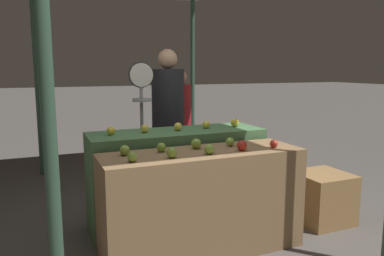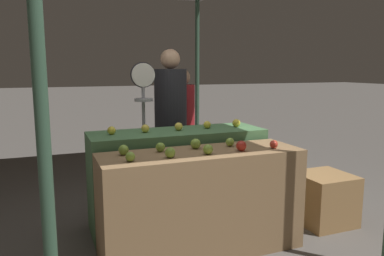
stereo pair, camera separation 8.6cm
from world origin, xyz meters
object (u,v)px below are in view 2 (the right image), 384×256
object	(u,v)px
person_vendor_at_scale	(171,113)
person_customer_left	(183,118)
wooden_crate_side	(324,199)
produce_scale	(144,104)

from	to	relation	value
person_vendor_at_scale	person_customer_left	bearing A→B (deg)	-145.80
person_vendor_at_scale	person_customer_left	size ratio (longest dim) A/B	1.15
person_vendor_at_scale	wooden_crate_side	size ratio (longest dim) A/B	3.50
wooden_crate_side	person_vendor_at_scale	bearing A→B (deg)	129.35
person_vendor_at_scale	wooden_crate_side	world-z (taller)	person_vendor_at_scale
person_customer_left	wooden_crate_side	size ratio (longest dim) A/B	3.03
person_vendor_at_scale	wooden_crate_side	bearing A→B (deg)	110.99
produce_scale	person_vendor_at_scale	xyz separation A→B (m)	(0.41, 0.32, -0.15)
person_customer_left	wooden_crate_side	distance (m)	2.08
person_vendor_at_scale	produce_scale	bearing A→B (deg)	19.36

